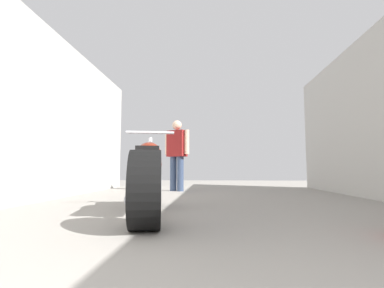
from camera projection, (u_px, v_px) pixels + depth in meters
ground_plane at (212, 207)px, 3.78m from camera, size 18.35×18.35×0.00m
garage_partition_left at (26, 105)px, 4.08m from camera, size 0.08×8.41×2.83m
motorcycle_maroon_cruiser at (148, 177)px, 3.06m from camera, size 0.77×2.17×1.01m
mechanic_in_blue at (177, 151)px, 6.61m from camera, size 0.63×0.41×1.65m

